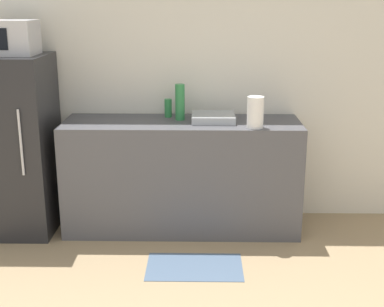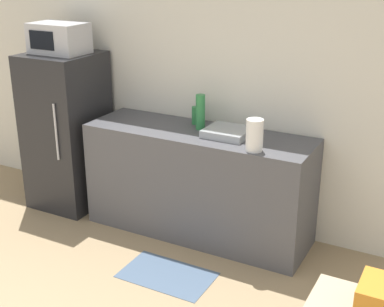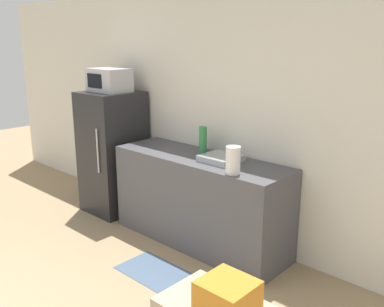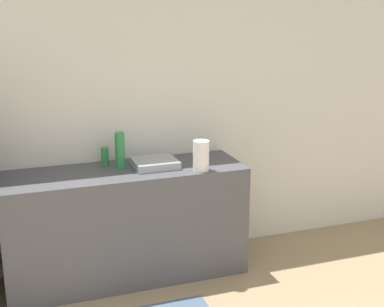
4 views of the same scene
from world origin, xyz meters
The scene contains 9 objects.
wall_back centered at (0.00, 3.19, 1.30)m, with size 8.00×0.06×2.60m, color silver.
refrigerator centered at (-1.16, 2.80, 0.74)m, with size 0.63×0.67×1.47m.
microwave centered at (-1.16, 2.80, 1.61)m, with size 0.49×0.34×0.27m.
counter centered at (0.22, 2.85, 0.47)m, with size 1.95×0.61×0.93m, color #4C4C51.
sink_basin centered at (0.48, 2.86, 0.96)m, with size 0.35×0.33×0.06m, color #9EA3A8.
bottle_tall centered at (0.21, 2.91, 1.08)m, with size 0.08×0.08×0.30m, color #2D7F42.
bottle_short centered at (0.10, 3.02, 1.01)m, with size 0.06×0.06×0.15m, color #2D7F42.
paper_towel_roll centered at (0.80, 2.64, 1.05)m, with size 0.13×0.13×0.25m, color white.
kitchen_rug centered at (0.34, 2.11, 0.00)m, with size 0.70×0.43×0.01m, color slate.
Camera 2 is at (2.16, -0.90, 2.32)m, focal length 50.00 mm.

